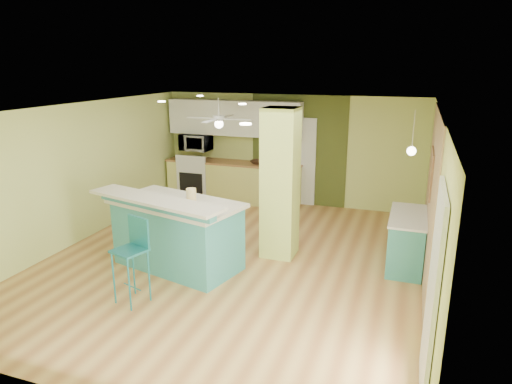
% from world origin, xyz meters
% --- Properties ---
extents(floor, '(6.00, 7.00, 0.01)m').
position_xyz_m(floor, '(0.00, 0.00, -0.01)').
color(floor, '#A16838').
rests_on(floor, ground).
extents(ceiling, '(6.00, 7.00, 0.01)m').
position_xyz_m(ceiling, '(0.00, 0.00, 2.50)').
color(ceiling, white).
rests_on(ceiling, wall_back).
extents(wall_back, '(6.00, 0.01, 2.50)m').
position_xyz_m(wall_back, '(0.00, 3.50, 1.25)').
color(wall_back, '#C7D371').
rests_on(wall_back, floor).
extents(wall_front, '(6.00, 0.01, 2.50)m').
position_xyz_m(wall_front, '(0.00, -3.50, 1.25)').
color(wall_front, '#C7D371').
rests_on(wall_front, floor).
extents(wall_left, '(0.01, 7.00, 2.50)m').
position_xyz_m(wall_left, '(-3.00, 0.00, 1.25)').
color(wall_left, '#C7D371').
rests_on(wall_left, floor).
extents(wall_right, '(0.01, 7.00, 2.50)m').
position_xyz_m(wall_right, '(3.00, 0.00, 1.25)').
color(wall_right, '#C7D371').
rests_on(wall_right, floor).
extents(wood_panel, '(0.02, 3.40, 2.50)m').
position_xyz_m(wood_panel, '(2.99, 0.60, 1.25)').
color(wood_panel, '#917153').
rests_on(wood_panel, floor).
extents(olive_accent, '(2.20, 0.02, 2.50)m').
position_xyz_m(olive_accent, '(0.20, 3.49, 1.25)').
color(olive_accent, '#465020').
rests_on(olive_accent, floor).
extents(interior_door, '(0.82, 0.05, 2.00)m').
position_xyz_m(interior_door, '(0.20, 3.46, 1.00)').
color(interior_door, silver).
rests_on(interior_door, floor).
extents(french_door, '(0.04, 1.08, 2.10)m').
position_xyz_m(french_door, '(2.97, -2.30, 1.05)').
color(french_door, silver).
rests_on(french_door, floor).
extents(column, '(0.55, 0.55, 2.50)m').
position_xyz_m(column, '(0.65, 0.50, 1.25)').
color(column, '#BFD663').
rests_on(column, floor).
extents(kitchen_run, '(3.25, 0.63, 0.94)m').
position_xyz_m(kitchen_run, '(-1.30, 3.20, 0.47)').
color(kitchen_run, '#D4D56F').
rests_on(kitchen_run, floor).
extents(stove, '(0.76, 0.66, 1.08)m').
position_xyz_m(stove, '(-2.25, 3.19, 0.46)').
color(stove, silver).
rests_on(stove, floor).
extents(upper_cabinets, '(3.20, 0.34, 0.80)m').
position_xyz_m(upper_cabinets, '(-1.30, 3.32, 1.95)').
color(upper_cabinets, white).
rests_on(upper_cabinets, wall_back).
extents(microwave, '(0.70, 0.48, 0.39)m').
position_xyz_m(microwave, '(-2.25, 3.20, 1.35)').
color(microwave, white).
rests_on(microwave, wall_back).
extents(ceiling_fan, '(1.41, 1.41, 0.61)m').
position_xyz_m(ceiling_fan, '(-1.10, 2.00, 2.08)').
color(ceiling_fan, white).
rests_on(ceiling_fan, ceiling).
extents(pendant_lamp, '(0.14, 0.14, 0.69)m').
position_xyz_m(pendant_lamp, '(2.65, 0.75, 1.88)').
color(pendant_lamp, silver).
rests_on(pendant_lamp, ceiling).
extents(wall_decor, '(0.03, 0.90, 0.70)m').
position_xyz_m(wall_decor, '(2.96, 0.80, 1.55)').
color(wall_decor, brown).
rests_on(wall_decor, wood_panel).
extents(peninsula, '(2.43, 1.73, 1.25)m').
position_xyz_m(peninsula, '(-0.76, -0.51, 0.58)').
color(peninsula, teal).
rests_on(peninsula, floor).
extents(bar_stool, '(0.49, 0.49, 1.19)m').
position_xyz_m(bar_stool, '(-0.75, -1.67, 0.80)').
color(bar_stool, teal).
rests_on(bar_stool, floor).
extents(side_counter, '(0.57, 1.33, 0.86)m').
position_xyz_m(side_counter, '(2.70, 0.75, 0.43)').
color(side_counter, teal).
rests_on(side_counter, floor).
extents(fruit_bowl, '(0.36, 0.36, 0.08)m').
position_xyz_m(fruit_bowl, '(-0.68, 3.19, 0.98)').
color(fruit_bowl, '#3B2518').
rests_on(fruit_bowl, kitchen_run).
extents(canister, '(0.16, 0.16, 0.19)m').
position_xyz_m(canister, '(-0.55, -0.36, 1.18)').
color(canister, yellow).
rests_on(canister, peninsula).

